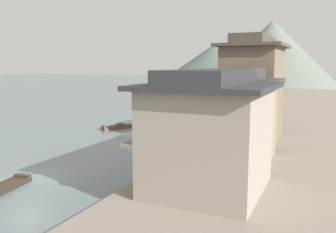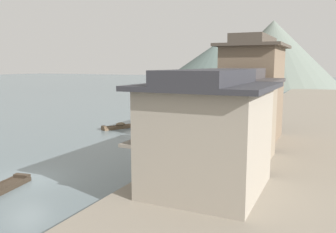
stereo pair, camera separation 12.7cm
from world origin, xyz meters
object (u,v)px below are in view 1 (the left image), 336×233
Objects in this scene: boat_midriver_upstream at (230,98)px; boat_midriver_drifting at (242,102)px; boat_moored_nearest at (263,99)px; house_waterfront_tall at (252,89)px; house_waterfront_nearest at (209,132)px; boat_moored_third at (253,106)px; boat_moored_far at (177,147)px; mooring_post_dock_mid at (213,133)px; house_waterfront_second at (235,115)px; boat_moored_second at (225,122)px; boat_upstream_distant at (120,126)px; mooring_post_dock_near at (155,164)px.

boat_midriver_drifting is at bearing -60.77° from boat_midriver_upstream.
house_waterfront_tall is (5.84, -39.90, 4.66)m from boat_moored_nearest.
boat_moored_third is at bearing 98.12° from house_waterfront_nearest.
mooring_post_dock_mid is at bearing 53.31° from boat_moored_far.
boat_moored_far is 0.93× the size of boat_midriver_upstream.
boat_midriver_upstream is 0.87× the size of house_waterfront_second.
boat_moored_nearest is 0.89× the size of boat_moored_second.
mooring_post_dock_mid is (2.00, -27.70, 0.68)m from boat_moored_third.
house_waterfront_tall is at bearing 13.90° from mooring_post_dock_mid.
boat_upstream_distant is at bearing -111.41° from boat_moored_third.
boat_midriver_upstream is at bearing 102.81° from mooring_post_dock_mid.
boat_midriver_drifting is at bearing 78.57° from boat_upstream_distant.
mooring_post_dock_mid is at bearing -86.28° from boat_moored_nearest.
boat_moored_nearest is 47.25m from house_waterfront_second.
boat_midriver_drifting is at bearing 117.17° from boat_moored_third.
boat_upstream_distant is 0.68× the size of house_waterfront_second.
mooring_post_dock_mid reaches higher than boat_moored_third.
boat_moored_second is at bearing 95.01° from mooring_post_dock_near.
house_waterfront_tall reaches higher than boat_midriver_drifting.
mooring_post_dock_mid is at bearing -85.87° from boat_moored_third.
boat_moored_third is 0.85× the size of boat_midriver_drifting.
boat_midriver_drifting is 0.73× the size of house_waterfront_nearest.
boat_midriver_upstream is (-7.49, 30.35, 0.02)m from boat_moored_second.
boat_moored_second is 0.63× the size of house_waterfront_tall.
house_waterfront_nearest reaches higher than boat_moored_nearest.
house_waterfront_tall is (-0.24, 6.83, 1.29)m from house_waterfront_second.
boat_moored_far is (-0.19, -14.10, 0.01)m from boat_moored_second.
mooring_post_dock_near reaches higher than mooring_post_dock_mid.
boat_moored_nearest is 0.94× the size of boat_midriver_drifting.
house_waterfront_tall is at bearing -81.67° from boat_moored_nearest.
house_waterfront_nearest is at bearing -87.43° from house_waterfront_second.
boat_moored_third is 1.06× the size of boat_upstream_distant.
house_waterfront_tall is (-0.53, 13.24, 1.30)m from house_waterfront_nearest.
boat_moored_far is at bearing -126.69° from mooring_post_dock_mid.
mooring_post_dock_near is 1.30× the size of mooring_post_dock_mid.
house_waterfront_tall reaches higher than house_waterfront_nearest.
boat_moored_second is 23.26m from boat_midriver_drifting.
house_waterfront_second is at bearing -31.36° from boat_upstream_distant.
boat_moored_nearest is at bearing 76.54° from boat_upstream_distant.
mooring_post_dock_mid reaches higher than boat_moored_nearest.
boat_moored_third is 26.38m from boat_upstream_distant.
boat_moored_far is 1.19× the size of boat_upstream_distant.
mooring_post_dock_mid is (-3.73, 12.45, -2.62)m from house_waterfront_nearest.
mooring_post_dock_near reaches higher than boat_moored_nearest.
boat_midriver_upstream is 38.48m from boat_upstream_distant.
boat_upstream_distant is 0.48× the size of house_waterfront_tall.
mooring_post_dock_mid is at bearing -77.19° from boat_midriver_upstream.
house_waterfront_second is (5.44, -33.74, 3.31)m from boat_moored_third.
boat_moored_far is at bearing -145.47° from house_waterfront_tall.
boat_moored_third is at bearing 99.16° from house_waterfront_second.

